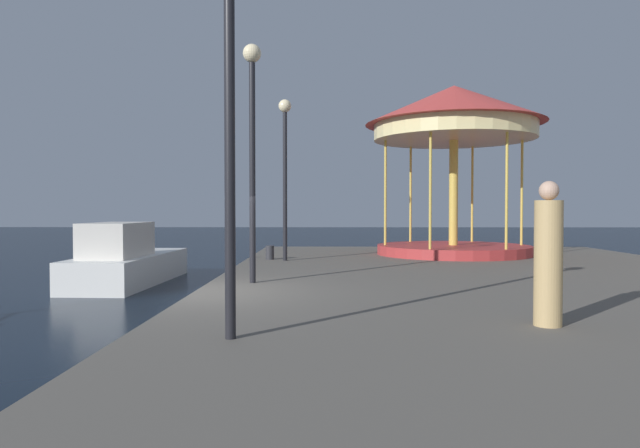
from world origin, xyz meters
TOP-DOWN VIEW (x-y plane):
  - ground_plane at (0.00, 0.00)m, footprint 120.00×120.00m
  - quay_dock at (6.13, 0.00)m, footprint 12.27×23.70m
  - motorboat_white at (-3.66, 6.81)m, footprint 2.11×5.65m
  - carousel at (6.40, 8.16)m, footprint 5.66×5.66m
  - lamp_post_near_edge at (1.26, -3.56)m, footprint 0.36×0.36m
  - lamp_post_mid_promenade at (0.87, 1.19)m, footprint 0.36×0.36m
  - lamp_post_far_end at (1.16, 5.93)m, footprint 0.36×0.36m
  - bollard_north at (0.69, 6.28)m, footprint 0.24×0.24m
  - person_far_corner at (5.08, -2.82)m, footprint 0.34×0.34m

SIDE VIEW (x-z plane):
  - ground_plane at x=0.00m, z-range 0.00..0.00m
  - quay_dock at x=6.13m, z-range 0.00..0.80m
  - motorboat_white at x=-3.66m, z-range -0.25..1.62m
  - bollard_north at x=0.69m, z-range 0.80..1.20m
  - person_far_corner at x=5.08m, z-range 0.74..2.54m
  - lamp_post_far_end at x=1.16m, z-range 1.61..6.14m
  - lamp_post_mid_promenade at x=0.87m, z-range 1.62..6.30m
  - lamp_post_near_edge at x=1.26m, z-range 1.63..6.35m
  - carousel at x=6.40m, z-range 2.13..7.52m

